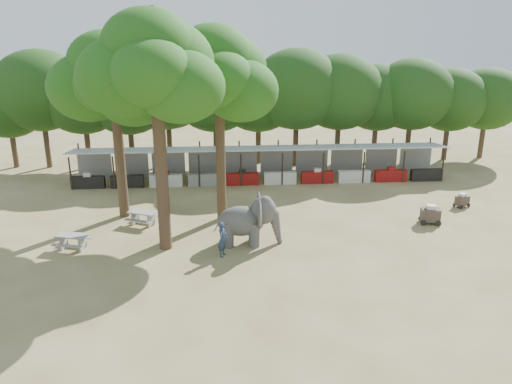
{
  "coord_description": "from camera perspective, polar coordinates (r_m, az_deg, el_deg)",
  "views": [
    {
      "loc": [
        -3.09,
        -22.41,
        11.01
      ],
      "look_at": [
        -1.0,
        5.0,
        2.0
      ],
      "focal_mm": 35.0,
      "sensor_mm": 36.0,
      "label": 1
    }
  ],
  "objects": [
    {
      "name": "elephant",
      "position": [
        26.5,
        -0.81,
        -3.24
      ],
      "size": [
        3.52,
        2.7,
        2.69
      ],
      "rotation": [
        0.0,
        0.0,
        -0.05
      ],
      "color": "#424040",
      "rests_on": "ground"
    },
    {
      "name": "yard_tree_left",
      "position": [
        30.34,
        -16.2,
        12.14
      ],
      "size": [
        7.1,
        6.9,
        11.02
      ],
      "color": "#332316",
      "rests_on": "ground"
    },
    {
      "name": "ground",
      "position": [
        25.16,
        3.17,
        -7.83
      ],
      "size": [
        100.0,
        100.0,
        0.0
      ],
      "primitive_type": "plane",
      "color": "brown",
      "rests_on": "ground"
    },
    {
      "name": "handler",
      "position": [
        25.29,
        -3.84,
        -5.41
      ],
      "size": [
        0.65,
        0.78,
        1.84
      ],
      "primitive_type": "imported",
      "rotation": [
        0.0,
        0.0,
        1.21
      ],
      "color": "#26384C",
      "rests_on": "ground"
    },
    {
      "name": "picnic_table_near",
      "position": [
        27.83,
        -20.22,
        -5.15
      ],
      "size": [
        1.97,
        1.86,
        0.82
      ],
      "rotation": [
        0.0,
        0.0,
        -0.28
      ],
      "color": "gray",
      "rests_on": "ground"
    },
    {
      "name": "yard_tree_center",
      "position": [
        24.85,
        -11.72,
        13.63
      ],
      "size": [
        7.1,
        6.9,
        12.04
      ],
      "color": "#332316",
      "rests_on": "ground"
    },
    {
      "name": "cart_back",
      "position": [
        34.92,
        22.5,
        -0.88
      ],
      "size": [
        1.11,
        0.94,
        0.92
      ],
      "rotation": [
        0.0,
        0.0,
        0.41
      ],
      "color": "#382C25",
      "rests_on": "ground"
    },
    {
      "name": "picnic_table_far",
      "position": [
        30.07,
        -12.81,
        -2.71
      ],
      "size": [
        2.11,
        2.03,
        0.82
      ],
      "rotation": [
        0.0,
        0.0,
        -0.43
      ],
      "color": "gray",
      "rests_on": "ground"
    },
    {
      "name": "vendor_stalls",
      "position": [
        37.69,
        0.5,
        3.03
      ],
      "size": [
        28.0,
        2.99,
        2.8
      ],
      "color": "#ABAFB3",
      "rests_on": "ground"
    },
    {
      "name": "yard_tree_back",
      "position": [
        28.71,
        -4.55,
        13.16
      ],
      "size": [
        7.1,
        6.9,
        11.36
      ],
      "color": "#332316",
      "rests_on": "ground"
    },
    {
      "name": "backdrop_trees",
      "position": [
        41.89,
        -0.09,
        10.6
      ],
      "size": [
        46.46,
        5.95,
        8.33
      ],
      "color": "#332316",
      "rests_on": "ground"
    },
    {
      "name": "cart_front",
      "position": [
        31.22,
        19.31,
        -2.44
      ],
      "size": [
        1.33,
        1.01,
        1.17
      ],
      "rotation": [
        0.0,
        0.0,
        -0.2
      ],
      "color": "#382C25",
      "rests_on": "ground"
    }
  ]
}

